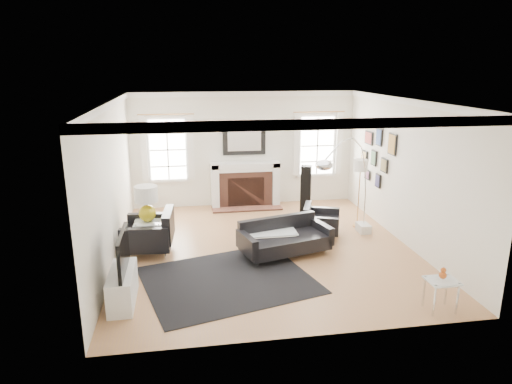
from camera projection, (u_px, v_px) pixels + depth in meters
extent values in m
plane|color=#AD7A48|center=(266.00, 248.00, 8.76)|extent=(6.00, 6.00, 0.00)
cube|color=white|center=(244.00, 149.00, 11.24)|extent=(5.50, 0.04, 2.80)
cube|color=white|center=(310.00, 235.00, 5.53)|extent=(5.50, 0.04, 2.80)
cube|color=white|center=(111.00, 184.00, 7.96)|extent=(0.04, 6.00, 2.80)
cube|color=white|center=(406.00, 172.00, 8.81)|extent=(0.04, 6.00, 2.80)
cube|color=white|center=(266.00, 100.00, 8.01)|extent=(5.50, 6.00, 0.02)
cube|color=white|center=(266.00, 104.00, 8.03)|extent=(5.50, 6.00, 0.12)
cube|color=white|center=(215.00, 186.00, 11.16)|extent=(0.18, 0.38, 1.10)
cube|color=white|center=(275.00, 183.00, 11.39)|extent=(0.18, 0.38, 1.10)
cube|color=white|center=(245.00, 165.00, 11.14)|extent=(1.70, 0.38, 0.12)
cube|color=white|center=(245.00, 169.00, 11.17)|extent=(1.50, 0.34, 0.10)
cube|color=brown|center=(245.00, 188.00, 11.32)|extent=(1.30, 0.30, 0.90)
cube|color=black|center=(246.00, 192.00, 11.24)|extent=(0.90, 0.10, 0.76)
cube|color=brown|center=(247.00, 208.00, 11.18)|extent=(1.70, 0.50, 0.04)
cube|color=black|center=(244.00, 140.00, 11.13)|extent=(1.05, 0.06, 0.75)
cube|color=white|center=(244.00, 140.00, 11.10)|extent=(0.82, 0.02, 0.55)
cube|color=white|center=(168.00, 150.00, 10.91)|extent=(1.00, 0.05, 1.60)
cube|color=white|center=(168.00, 150.00, 10.88)|extent=(0.84, 0.02, 1.44)
cube|color=white|center=(144.00, 149.00, 10.72)|extent=(0.14, 0.05, 1.55)
cube|color=white|center=(191.00, 148.00, 10.89)|extent=(0.14, 0.05, 1.55)
cube|color=white|center=(317.00, 146.00, 11.48)|extent=(1.00, 0.05, 1.60)
cube|color=white|center=(317.00, 146.00, 11.45)|extent=(0.84, 0.02, 1.44)
cube|color=white|center=(297.00, 145.00, 11.29)|extent=(0.14, 0.05, 1.55)
cube|color=white|center=(339.00, 144.00, 11.46)|extent=(0.14, 0.05, 1.55)
cube|color=black|center=(392.00, 144.00, 9.25)|extent=(0.03, 0.34, 0.44)
cube|color=#AD782E|center=(392.00, 144.00, 9.25)|extent=(0.01, 0.29, 0.39)
cube|color=black|center=(379.00, 137.00, 9.86)|extent=(0.03, 0.28, 0.38)
cube|color=#2F4783|center=(378.00, 137.00, 9.86)|extent=(0.01, 0.23, 0.33)
cube|color=black|center=(369.00, 138.00, 10.41)|extent=(0.03, 0.40, 0.30)
cube|color=#9F3630|center=(368.00, 138.00, 10.41)|extent=(0.01, 0.35, 0.25)
cube|color=black|center=(384.00, 165.00, 9.67)|extent=(0.03, 0.30, 0.30)
cube|color=olive|center=(383.00, 165.00, 9.67)|extent=(0.01, 0.25, 0.25)
cube|color=black|center=(374.00, 158.00, 10.18)|extent=(0.03, 0.26, 0.34)
cube|color=#447148|center=(373.00, 158.00, 10.18)|extent=(0.01, 0.21, 0.29)
cube|color=black|center=(364.00, 156.00, 10.72)|extent=(0.03, 0.32, 0.24)
cube|color=tan|center=(364.00, 156.00, 10.72)|extent=(0.01, 0.27, 0.19)
cube|color=black|center=(378.00, 181.00, 10.02)|extent=(0.03, 0.24, 0.30)
cube|color=navy|center=(377.00, 181.00, 10.01)|extent=(0.01, 0.19, 0.25)
cube|color=black|center=(367.00, 175.00, 10.59)|extent=(0.03, 0.28, 0.22)
cube|color=#895072|center=(367.00, 175.00, 10.59)|extent=(0.01, 0.23, 0.17)
cube|color=white|center=(123.00, 287.00, 6.70)|extent=(0.35, 1.00, 0.50)
cube|color=black|center=(123.00, 252.00, 6.56)|extent=(0.05, 1.00, 0.58)
cube|color=black|center=(228.00, 280.00, 7.46)|extent=(3.09, 2.78, 0.01)
cube|color=black|center=(285.00, 243.00, 8.39)|extent=(1.72, 1.14, 0.26)
cube|color=black|center=(277.00, 227.00, 8.63)|extent=(1.55, 0.54, 0.44)
cube|color=black|center=(247.00, 244.00, 8.05)|extent=(0.32, 0.75, 0.33)
cube|color=black|center=(321.00, 231.00, 8.67)|extent=(0.32, 0.75, 0.33)
cube|color=black|center=(148.00, 237.00, 8.49)|extent=(0.92, 0.92, 0.32)
cube|color=black|center=(168.00, 225.00, 8.46)|extent=(0.21, 0.87, 0.54)
cube|color=black|center=(151.00, 223.00, 8.87)|extent=(0.87, 0.19, 0.41)
cube|color=black|center=(144.00, 239.00, 8.04)|extent=(0.87, 0.19, 0.41)
cube|color=black|center=(322.00, 224.00, 9.37)|extent=(0.88, 0.88, 0.26)
cube|color=black|center=(307.00, 215.00, 9.38)|extent=(0.35, 0.68, 0.43)
cube|color=black|center=(321.00, 225.00, 9.02)|extent=(0.68, 0.33, 0.32)
cube|color=black|center=(323.00, 215.00, 9.67)|extent=(0.68, 0.33, 0.32)
cube|color=silver|center=(269.00, 228.00, 8.68)|extent=(0.94, 0.94, 0.02)
cylinder|color=silver|center=(250.00, 248.00, 8.26)|extent=(0.04, 0.04, 0.42)
cylinder|color=silver|center=(296.00, 245.00, 8.39)|extent=(0.04, 0.04, 0.42)
cylinder|color=silver|center=(243.00, 231.00, 9.08)|extent=(0.04, 0.04, 0.42)
cylinder|color=silver|center=(286.00, 229.00, 9.21)|extent=(0.04, 0.04, 0.42)
cube|color=silver|center=(148.00, 222.00, 8.61)|extent=(0.50, 0.50, 0.02)
cylinder|color=silver|center=(136.00, 240.00, 8.44)|extent=(0.04, 0.04, 0.55)
cylinder|color=silver|center=(160.00, 238.00, 8.51)|extent=(0.04, 0.04, 0.55)
cylinder|color=silver|center=(138.00, 232.00, 8.85)|extent=(0.04, 0.04, 0.55)
cylinder|color=silver|center=(161.00, 231.00, 8.91)|extent=(0.04, 0.04, 0.55)
cube|color=silver|center=(442.00, 281.00, 6.43)|extent=(0.43, 0.36, 0.02)
cylinder|color=silver|center=(434.00, 301.00, 6.33)|extent=(0.04, 0.04, 0.47)
cylinder|color=silver|center=(457.00, 299.00, 6.38)|extent=(0.04, 0.04, 0.47)
cylinder|color=silver|center=(424.00, 291.00, 6.60)|extent=(0.04, 0.04, 0.47)
cylinder|color=silver|center=(446.00, 290.00, 6.65)|extent=(0.04, 0.04, 0.47)
sphere|color=gold|center=(147.00, 213.00, 8.56)|extent=(0.32, 0.32, 0.32)
cylinder|color=gold|center=(147.00, 205.00, 8.52)|extent=(0.04, 0.04, 0.13)
cylinder|color=white|center=(146.00, 194.00, 8.46)|extent=(0.43, 0.43, 0.30)
sphere|color=#B44D17|center=(443.00, 275.00, 6.41)|extent=(0.11, 0.11, 0.11)
sphere|color=#B44D17|center=(443.00, 270.00, 6.39)|extent=(0.08, 0.08, 0.08)
cube|color=white|center=(363.00, 228.00, 9.61)|extent=(0.23, 0.36, 0.18)
ellipsoid|color=silver|center=(324.00, 165.00, 7.95)|extent=(0.31, 0.31, 0.18)
cylinder|color=#B1783D|center=(357.00, 226.00, 9.97)|extent=(0.19, 0.19, 0.03)
cylinder|color=#B1783D|center=(359.00, 197.00, 9.80)|extent=(0.02, 0.02, 1.32)
cylinder|color=white|center=(361.00, 165.00, 9.61)|extent=(0.30, 0.30, 0.24)
cube|color=black|center=(306.00, 190.00, 10.64)|extent=(0.30, 0.30, 1.17)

